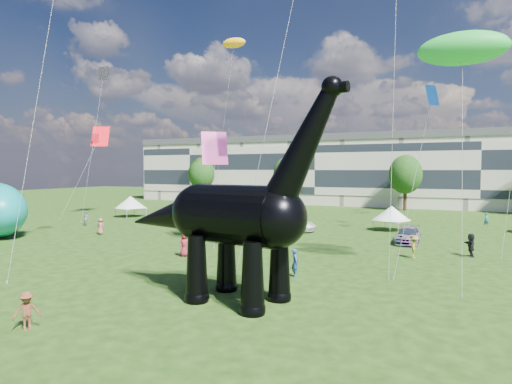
% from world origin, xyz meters
% --- Properties ---
extents(ground, '(220.00, 220.00, 0.00)m').
position_xyz_m(ground, '(0.00, 0.00, 0.00)').
color(ground, '#16330C').
rests_on(ground, ground).
extents(terrace_row, '(78.00, 11.00, 12.00)m').
position_xyz_m(terrace_row, '(-8.00, 62.00, 6.00)').
color(terrace_row, beige).
rests_on(terrace_row, ground).
extents(tree_far_left, '(5.20, 5.20, 9.44)m').
position_xyz_m(tree_far_left, '(-30.00, 53.00, 6.29)').
color(tree_far_left, '#382314').
rests_on(tree_far_left, ground).
extents(tree_mid_left, '(5.20, 5.20, 9.44)m').
position_xyz_m(tree_mid_left, '(-12.00, 53.00, 6.29)').
color(tree_mid_left, '#382314').
rests_on(tree_mid_left, ground).
extents(tree_mid_right, '(5.20, 5.20, 9.44)m').
position_xyz_m(tree_mid_right, '(8.00, 53.00, 6.29)').
color(tree_mid_right, '#382314').
rests_on(tree_mid_right, ground).
extents(dinosaur_sculpture, '(13.45, 4.44, 10.94)m').
position_xyz_m(dinosaur_sculpture, '(4.31, -0.21, 4.13)').
color(dinosaur_sculpture, black).
rests_on(dinosaur_sculpture, ground).
extents(car_silver, '(3.92, 4.65, 1.50)m').
position_xyz_m(car_silver, '(-11.93, 26.42, 0.75)').
color(car_silver, '#A7A7AC').
rests_on(car_silver, ground).
extents(car_grey, '(4.95, 3.77, 1.56)m').
position_xyz_m(car_grey, '(-9.45, 25.47, 0.78)').
color(car_grey, gray).
rests_on(car_grey, ground).
extents(car_white, '(5.77, 2.89, 1.57)m').
position_xyz_m(car_white, '(-1.00, 23.61, 0.78)').
color(car_white, white).
rests_on(car_white, ground).
extents(car_dark, '(1.97, 4.83, 1.40)m').
position_xyz_m(car_dark, '(11.14, 21.00, 0.70)').
color(car_dark, '#595960').
rests_on(car_dark, ground).
extents(gazebo_near, '(4.84, 4.84, 2.67)m').
position_xyz_m(gazebo_near, '(8.80, 28.60, 1.88)').
color(gazebo_near, white).
rests_on(gazebo_near, ground).
extents(gazebo_left, '(5.19, 5.19, 2.88)m').
position_xyz_m(gazebo_left, '(-25.98, 27.72, 2.02)').
color(gazebo_left, silver).
rests_on(gazebo_left, ground).
extents(visitors, '(43.67, 44.26, 1.85)m').
position_xyz_m(visitors, '(-0.74, 14.95, 0.86)').
color(visitors, '#34844B').
rests_on(visitors, ground).
extents(kites, '(56.83, 53.47, 29.85)m').
position_xyz_m(kites, '(5.64, 20.72, 20.63)').
color(kites, red).
rests_on(kites, ground).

